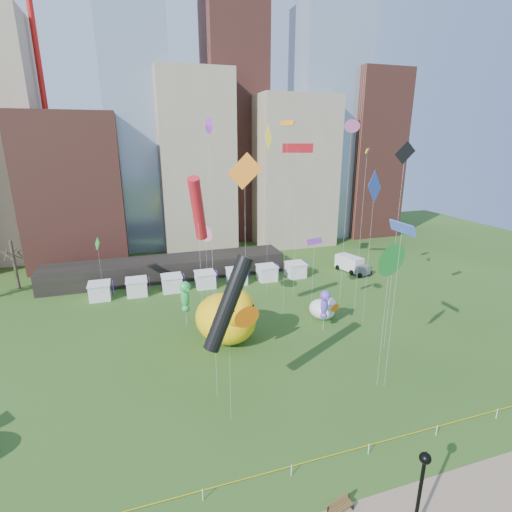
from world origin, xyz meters
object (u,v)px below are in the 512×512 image
object	(u,v)px
park_bench	(340,506)
seahorse_green	(185,294)
box_truck	(351,264)
lamppost	(421,486)
seahorse_purple	(325,302)
small_duck	(323,308)
big_duck	(228,316)

from	to	relation	value
park_bench	seahorse_green	bearing A→B (deg)	87.60
box_truck	lamppost	bearing A→B (deg)	-132.88
seahorse_green	seahorse_purple	xyz separation A→B (m)	(15.25, -6.09, -0.56)
lamppost	seahorse_green	bearing A→B (deg)	105.86
seahorse_purple	seahorse_green	bearing A→B (deg)	168.16
small_duck	seahorse_green	bearing A→B (deg)	148.97
box_truck	seahorse_purple	bearing A→B (deg)	-145.25
park_bench	lamppost	xyz separation A→B (m)	(3.22, -2.63, 3.22)
seahorse_green	box_truck	distance (m)	31.78
big_duck	seahorse_purple	world-z (taller)	big_duck
box_truck	small_duck	bearing A→B (deg)	-147.25
small_duck	box_truck	size ratio (longest dim) A/B	0.68
big_duck	lamppost	world-z (taller)	big_duck
seahorse_green	lamppost	xyz separation A→B (m)	(8.51, -29.95, -0.42)
small_duck	park_bench	size ratio (longest dim) A/B	2.46
lamppost	box_truck	world-z (taller)	lamppost
park_bench	lamppost	distance (m)	5.26
small_duck	park_bench	distance (m)	26.55
big_duck	seahorse_purple	xyz separation A→B (m)	(11.39, -0.81, 0.41)
small_duck	seahorse_green	size ratio (longest dim) A/B	0.78
seahorse_purple	small_duck	bearing A→B (deg)	73.40
lamppost	box_truck	bearing A→B (deg)	63.01
seahorse_green	box_truck	size ratio (longest dim) A/B	0.88
seahorse_green	lamppost	size ratio (longest dim) A/B	0.95
small_duck	lamppost	world-z (taller)	lamppost
big_duck	box_truck	distance (m)	30.66
big_duck	small_duck	distance (m)	13.03
seahorse_purple	big_duck	bearing A→B (deg)	-174.13
big_duck	seahorse_green	size ratio (longest dim) A/B	1.68
seahorse_green	seahorse_purple	size ratio (longest dim) A/B	1.14
small_duck	big_duck	bearing A→B (deg)	168.98
lamppost	park_bench	bearing A→B (deg)	140.73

